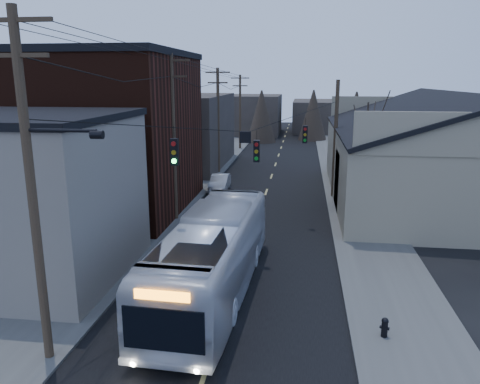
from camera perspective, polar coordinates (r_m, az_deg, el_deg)
The scene contains 14 objects.
road_surface at distance 40.15m, azimuth 3.67°, elevation 1.34°, with size 9.00×110.00×0.02m, color black.
sidewalk_left at distance 41.08m, azimuth -5.42°, elevation 1.66°, with size 4.00×110.00×0.12m, color #474744.
sidewalk_right at distance 40.23m, azimuth 12.94°, elevation 1.11°, with size 4.00×110.00×0.12m, color #474744.
building_clapboard at distance 22.15m, azimuth -24.41°, elevation -0.85°, with size 8.00×8.00×7.00m, color gray.
building_brick at distance 31.97m, azimuth -15.86°, elevation 6.73°, with size 10.00×12.00×10.00m, color black.
building_left_far at distance 47.02m, azimuth -7.45°, elevation 7.38°, with size 9.00×14.00×7.00m, color #352E2A.
warehouse at distance 36.14m, azimuth 24.18°, elevation 3.11°, with size 16.16×20.60×7.73m.
building_far_left at distance 74.84m, azimuth 1.00°, elevation 9.43°, with size 10.00×12.00×6.00m, color #352E2A.
building_far_right at distance 79.48m, azimuth 10.90°, elevation 9.08°, with size 12.00×14.00×5.00m, color #352E2A.
bare_tree at distance 29.80m, azimuth 14.96°, elevation 3.59°, with size 0.40×0.40×7.20m, color black.
utility_lines at distance 33.96m, azimuth -2.21°, elevation 7.55°, with size 11.24×45.28×10.50m.
bus at distance 18.98m, azimuth -3.40°, elevation -7.77°, with size 2.79×11.91×3.32m, color silver.
parked_car at distance 36.66m, azimuth -2.47°, elevation 1.15°, with size 1.33×3.81×1.25m, color #9EA1A5.
fire_hydrant at distance 17.04m, azimuth 17.22°, elevation -15.39°, with size 0.33×0.24×0.69m.
Camera 1 is at (2.67, -9.12, 8.61)m, focal length 35.00 mm.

